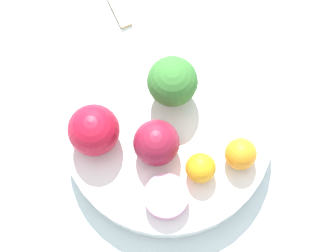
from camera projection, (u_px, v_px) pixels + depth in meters
The scene contains 10 objects.
ground_plane at pixel (168, 142), 0.73m from camera, with size 6.00×6.00×0.00m, color gray.
table_surface at pixel (168, 140), 0.72m from camera, with size 1.20×1.20×0.02m.
bowl at pixel (168, 133), 0.69m from camera, with size 0.25×0.25×0.04m.
broccoli at pixel (172, 82), 0.65m from camera, with size 0.06×0.06×0.07m.
apple_red at pixel (94, 130), 0.64m from camera, with size 0.06×0.06×0.06m.
apple_green at pixel (156, 143), 0.64m from camera, with size 0.05×0.05×0.05m.
orange_front at pixel (201, 168), 0.64m from camera, with size 0.04×0.04×0.04m.
orange_back at pixel (241, 154), 0.65m from camera, with size 0.04×0.04×0.04m.
small_cup at pixel (166, 197), 0.64m from camera, with size 0.05×0.05×0.02m.
spoon at pixel (117, 6), 0.77m from camera, with size 0.02×0.07×0.01m.
Camera 1 is at (0.09, 0.18, 0.70)m, focal length 60.00 mm.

